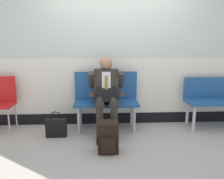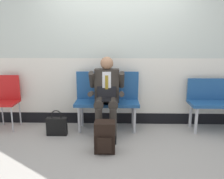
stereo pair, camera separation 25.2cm
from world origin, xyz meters
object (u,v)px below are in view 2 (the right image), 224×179
at_px(backpack, 105,137).
at_px(handbag, 57,126).
at_px(folding_chair, 7,97).
at_px(person_seated, 107,93).
at_px(bench_with_person, 107,97).

relative_size(backpack, handbag, 1.04).
bearing_deg(folding_chair, backpack, -26.81).
bearing_deg(folding_chair, person_seated, -6.97).
xyz_separation_m(backpack, folding_chair, (-1.73, 0.88, 0.33)).
distance_m(person_seated, backpack, 0.81).
xyz_separation_m(handbag, folding_chair, (-0.93, 0.34, 0.39)).
bearing_deg(bench_with_person, handbag, -157.50).
bearing_deg(folding_chair, handbag, -20.08).
relative_size(handbag, folding_chair, 0.46).
relative_size(bench_with_person, person_seated, 0.86).
distance_m(bench_with_person, person_seated, 0.23).
distance_m(bench_with_person, handbag, 0.96).
bearing_deg(person_seated, bench_with_person, 90.00).
distance_m(handbag, folding_chair, 1.06).
height_order(bench_with_person, person_seated, person_seated).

